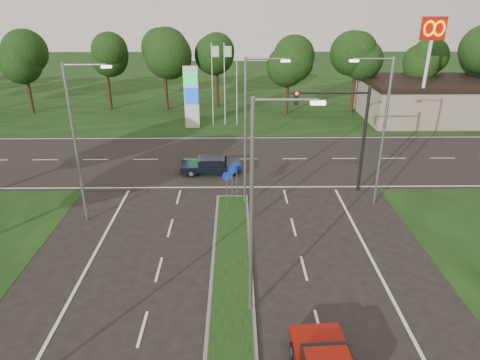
{
  "coord_description": "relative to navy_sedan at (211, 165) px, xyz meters",
  "views": [
    {
      "loc": [
        0.19,
        -8.2,
        12.13
      ],
      "look_at": [
        0.48,
        14.71,
        2.2
      ],
      "focal_mm": 32.0,
      "sensor_mm": 36.0,
      "label": 1
    }
  ],
  "objects": [
    {
      "name": "streetlight_right_far",
      "position": [
        10.38,
        -5.15,
        4.43
      ],
      "size": [
        2.53,
        0.22,
        9.0
      ],
      "rotation": [
        0.0,
        0.0,
        3.14
      ],
      "color": "gray",
      "rests_on": "ground"
    },
    {
      "name": "navy_sedan",
      "position": [
        0.0,
        0.0,
        0.0
      ],
      "size": [
        4.4,
        1.89,
        1.2
      ],
      "rotation": [
        0.0,
        0.0,
        1.59
      ],
      "color": "black",
      "rests_on": "ground"
    },
    {
      "name": "streetlight_median_near",
      "position": [
        2.58,
        -15.15,
        4.43
      ],
      "size": [
        2.53,
        0.22,
        9.0
      ],
      "color": "gray",
      "rests_on": "ground"
    },
    {
      "name": "mcdonalds_sign",
      "position": [
        19.58,
        10.82,
        7.34
      ],
      "size": [
        2.2,
        0.47,
        10.4
      ],
      "color": "silver",
      "rests_on": "ground"
    },
    {
      "name": "median_signs",
      "position": [
        1.58,
        -4.75,
        1.07
      ],
      "size": [
        1.16,
        1.76,
        2.38
      ],
      "color": "gray",
      "rests_on": "ground"
    },
    {
      "name": "gas_pylon",
      "position": [
        -2.21,
        11.89,
        2.55
      ],
      "size": [
        5.8,
        1.26,
        8.0
      ],
      "color": "silver",
      "rests_on": "ground"
    },
    {
      "name": "streetlight_left_far",
      "position": [
        -6.72,
        -7.15,
        4.43
      ],
      "size": [
        2.53,
        0.22,
        9.0
      ],
      "color": "gray",
      "rests_on": "ground"
    },
    {
      "name": "traffic_signal",
      "position": [
        8.77,
        -3.16,
        4.01
      ],
      "size": [
        5.1,
        0.42,
        7.0
      ],
      "color": "black",
      "rests_on": "ground"
    },
    {
      "name": "treeline_far",
      "position": [
        1.68,
        18.78,
        6.19
      ],
      "size": [
        6.0,
        6.0,
        9.9
      ],
      "color": "black",
      "rests_on": "ground"
    },
    {
      "name": "cross_road",
      "position": [
        1.58,
        2.85,
        -0.64
      ],
      "size": [
        160.0,
        12.0,
        0.02
      ],
      "primitive_type": "cube",
      "color": "black",
      "rests_on": "ground"
    },
    {
      "name": "verge_far",
      "position": [
        1.58,
        33.85,
        -0.64
      ],
      "size": [
        160.0,
        50.0,
        0.02
      ],
      "primitive_type": "cube",
      "color": "black",
      "rests_on": "ground"
    },
    {
      "name": "median_kerb",
      "position": [
        1.58,
        -17.15,
        -0.58
      ],
      "size": [
        2.0,
        26.0,
        0.12
      ],
      "primitive_type": "cube",
      "color": "slate",
      "rests_on": "ground"
    },
    {
      "name": "streetlight_median_far",
      "position": [
        2.58,
        -5.15,
        4.43
      ],
      "size": [
        2.53,
        0.22,
        9.0
      ],
      "color": "gray",
      "rests_on": "ground"
    },
    {
      "name": "commercial_building",
      "position": [
        23.58,
        14.85,
        1.36
      ],
      "size": [
        16.0,
        9.0,
        4.0
      ],
      "primitive_type": "cube",
      "color": "gray",
      "rests_on": "ground"
    }
  ]
}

